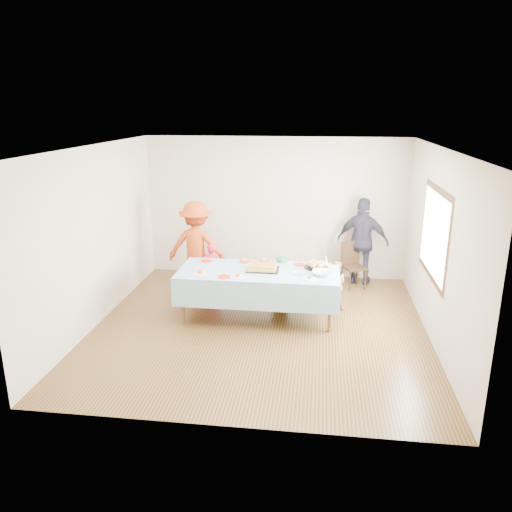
# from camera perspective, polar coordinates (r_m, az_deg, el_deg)

# --- Properties ---
(ground) EXTENTS (5.00, 5.00, 0.00)m
(ground) POSITION_cam_1_polar(r_m,az_deg,el_deg) (7.71, 0.43, -8.09)
(ground) COLOR #422A12
(ground) RESTS_ON ground
(room_walls) EXTENTS (5.04, 5.04, 2.72)m
(room_walls) POSITION_cam_1_polar(r_m,az_deg,el_deg) (7.15, 0.90, 4.89)
(room_walls) COLOR beige
(room_walls) RESTS_ON ground
(party_table) EXTENTS (2.50, 1.10, 0.78)m
(party_table) POSITION_cam_1_polar(r_m,az_deg,el_deg) (7.80, 0.29, -2.05)
(party_table) COLOR brown
(party_table) RESTS_ON ground
(birthday_cake) EXTENTS (0.50, 0.38, 0.09)m
(birthday_cake) POSITION_cam_1_polar(r_m,az_deg,el_deg) (7.79, 0.77, -1.32)
(birthday_cake) COLOR black
(birthday_cake) RESTS_ON party_table
(rolls_tray) EXTENTS (0.38, 0.38, 0.11)m
(rolls_tray) POSITION_cam_1_polar(r_m,az_deg,el_deg) (7.94, 6.89, -1.05)
(rolls_tray) COLOR black
(rolls_tray) RESTS_ON party_table
(punch_bowl) EXTENTS (0.30, 0.30, 0.07)m
(punch_bowl) POSITION_cam_1_polar(r_m,az_deg,el_deg) (7.62, 7.56, -1.95)
(punch_bowl) COLOR silver
(punch_bowl) RESTS_ON party_table
(party_hat) EXTENTS (0.11, 0.11, 0.18)m
(party_hat) POSITION_cam_1_polar(r_m,az_deg,el_deg) (8.09, 7.95, -0.45)
(party_hat) COLOR silver
(party_hat) RESTS_ON party_table
(fork_pile) EXTENTS (0.24, 0.18, 0.07)m
(fork_pile) POSITION_cam_1_polar(r_m,az_deg,el_deg) (7.60, 4.73, -1.92)
(fork_pile) COLOR white
(fork_pile) RESTS_ON party_table
(plate_red_far_a) EXTENTS (0.18, 0.18, 0.01)m
(plate_red_far_a) POSITION_cam_1_polar(r_m,az_deg,el_deg) (8.28, -5.68, -0.57)
(plate_red_far_a) COLOR red
(plate_red_far_a) RESTS_ON party_table
(plate_red_far_b) EXTENTS (0.18, 0.18, 0.01)m
(plate_red_far_b) POSITION_cam_1_polar(r_m,az_deg,el_deg) (8.21, -1.30, -0.63)
(plate_red_far_b) COLOR red
(plate_red_far_b) RESTS_ON party_table
(plate_red_far_c) EXTENTS (0.20, 0.20, 0.01)m
(plate_red_far_c) POSITION_cam_1_polar(r_m,az_deg,el_deg) (8.21, 0.95, -0.64)
(plate_red_far_c) COLOR red
(plate_red_far_c) RESTS_ON party_table
(plate_red_far_d) EXTENTS (0.17, 0.17, 0.01)m
(plate_red_far_d) POSITION_cam_1_polar(r_m,az_deg,el_deg) (8.10, 5.00, -0.94)
(plate_red_far_d) COLOR red
(plate_red_far_d) RESTS_ON party_table
(plate_red_near) EXTENTS (0.19, 0.19, 0.01)m
(plate_red_near) POSITION_cam_1_polar(r_m,az_deg,el_deg) (7.51, -3.65, -2.36)
(plate_red_near) COLOR red
(plate_red_near) RESTS_ON party_table
(plate_white_left) EXTENTS (0.22, 0.22, 0.01)m
(plate_white_left) POSITION_cam_1_polar(r_m,az_deg,el_deg) (7.65, -6.43, -2.06)
(plate_white_left) COLOR white
(plate_white_left) RESTS_ON party_table
(plate_white_mid) EXTENTS (0.23, 0.23, 0.01)m
(plate_white_mid) POSITION_cam_1_polar(r_m,az_deg,el_deg) (7.48, -2.12, -2.40)
(plate_white_mid) COLOR white
(plate_white_mid) RESTS_ON party_table
(plate_white_right) EXTENTS (0.22, 0.22, 0.01)m
(plate_white_right) POSITION_cam_1_polar(r_m,az_deg,el_deg) (7.44, 6.13, -2.59)
(plate_white_right) COLOR white
(plate_white_right) RESTS_ON party_table
(dining_chair) EXTENTS (0.49, 0.49, 0.85)m
(dining_chair) POSITION_cam_1_polar(r_m,az_deg,el_deg) (9.38, 10.95, -0.70)
(dining_chair) COLOR black
(dining_chair) RESTS_ON ground
(toddler_left) EXTENTS (0.38, 0.29, 0.92)m
(toddler_left) POSITION_cam_1_polar(r_m,az_deg,el_deg) (8.96, -5.13, -1.39)
(toddler_left) COLOR #E21C45
(toddler_left) RESTS_ON ground
(toddler_mid) EXTENTS (0.50, 0.41, 0.87)m
(toddler_mid) POSITION_cam_1_polar(r_m,az_deg,el_deg) (8.35, 2.93, -2.88)
(toddler_mid) COLOR #246D3A
(toddler_mid) RESTS_ON ground
(toddler_right) EXTENTS (0.40, 0.32, 0.82)m
(toddler_right) POSITION_cam_1_polar(r_m,az_deg,el_deg) (8.35, 8.96, -3.26)
(toddler_right) COLOR #B96C56
(toddler_right) RESTS_ON ground
(adult_left) EXTENTS (1.06, 0.62, 1.64)m
(adult_left) POSITION_cam_1_polar(r_m,az_deg,el_deg) (9.03, -6.81, 1.09)
(adult_left) COLOR #B64016
(adult_left) RESTS_ON ground
(adult_right) EXTENTS (1.03, 0.65, 1.64)m
(adult_right) POSITION_cam_1_polar(r_m,az_deg,el_deg) (9.50, 12.08, 1.64)
(adult_right) COLOR #2E2D3E
(adult_right) RESTS_ON ground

